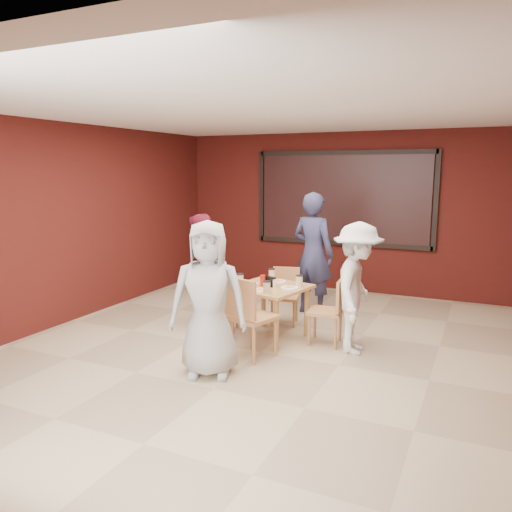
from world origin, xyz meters
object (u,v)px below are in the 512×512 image
at_px(dining_table, 269,292).
at_px(diner_right, 357,288).
at_px(chair_left, 216,295).
at_px(diner_left, 199,270).
at_px(chair_right, 331,307).
at_px(chair_back, 285,292).
at_px(diner_back, 313,254).
at_px(chair_front, 248,313).
at_px(diner_front, 208,299).

height_order(dining_table, diner_right, diner_right).
distance_m(chair_left, diner_left, 0.46).
xyz_separation_m(dining_table, chair_left, (-0.80, 0.01, -0.13)).
xyz_separation_m(chair_left, chair_right, (1.58, 0.09, -0.01)).
bearing_deg(dining_table, chair_back, 94.78).
distance_m(chair_back, diner_left, 1.25).
bearing_deg(dining_table, diner_back, 84.08).
height_order(chair_back, chair_right, chair_right).
relative_size(chair_front, diner_left, 0.62).
relative_size(chair_right, diner_front, 0.51).
height_order(chair_back, diner_front, diner_front).
bearing_deg(chair_front, diner_back, 87.99).
bearing_deg(dining_table, diner_right, -0.56).
height_order(dining_table, chair_left, chair_left).
bearing_deg(diner_back, chair_front, 101.12).
bearing_deg(diner_left, chair_front, 51.20).
xyz_separation_m(diner_front, diner_right, (1.24, 1.33, -0.05)).
height_order(chair_front, diner_back, diner_back).
bearing_deg(diner_left, diner_right, 84.46).
bearing_deg(diner_front, chair_left, 94.98).
bearing_deg(chair_back, diner_left, -152.66).
bearing_deg(diner_left, chair_back, 115.77).
xyz_separation_m(diner_front, diner_back, (0.25, 2.65, 0.09)).
relative_size(chair_right, diner_right, 0.54).
bearing_deg(diner_front, diner_right, 24.98).
bearing_deg(diner_back, chair_right, 131.34).
height_order(chair_front, diner_left, diner_left).
height_order(chair_left, diner_back, diner_back).
distance_m(chair_left, chair_right, 1.59).
relative_size(chair_right, diner_left, 0.54).
bearing_deg(chair_back, chair_right, -35.13).
distance_m(diner_front, diner_back, 2.67).
relative_size(chair_left, diner_front, 0.52).
bearing_deg(diner_front, diner_left, 102.41).
bearing_deg(diner_front, chair_back, 66.53).
height_order(diner_back, diner_right, diner_back).
distance_m(chair_front, chair_back, 1.46).
height_order(chair_front, diner_front, diner_front).
xyz_separation_m(chair_front, diner_front, (-0.18, -0.58, 0.28)).
height_order(chair_front, chair_back, chair_front).
bearing_deg(diner_left, diner_front, 32.79).
bearing_deg(diner_back, dining_table, 97.21).
xyz_separation_m(chair_right, diner_back, (-0.65, 1.21, 0.44)).
distance_m(chair_left, diner_back, 1.66).
bearing_deg(chair_front, diner_right, 35.10).
distance_m(chair_back, diner_right, 1.42).
bearing_deg(diner_right, chair_front, 119.96).
bearing_deg(chair_left, dining_table, -0.67).
distance_m(chair_right, diner_left, 1.94).
distance_m(chair_front, diner_front, 0.67).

